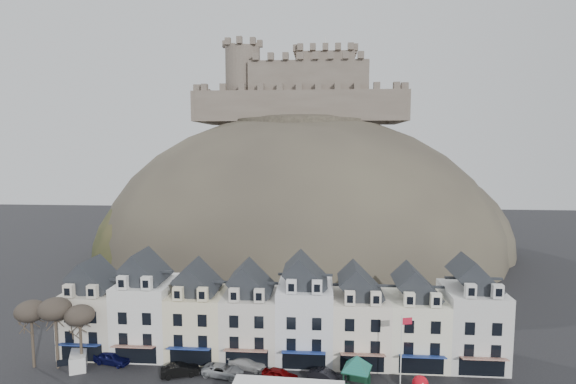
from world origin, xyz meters
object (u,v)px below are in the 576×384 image
Objects in this scene: flagpole at (402,348)px; car_maroon at (280,375)px; bus_shelter at (357,363)px; car_black at (180,370)px; car_charcoal at (327,377)px; car_silver at (223,370)px; car_white at (247,363)px; white_van at (79,359)px; car_navy at (112,358)px.

flagpole is 13.96m from car_maroon.
bus_shelter reaches higher than car_black.
car_charcoal is at bearing 172.60° from flagpole.
car_white is at bearing -44.33° from car_silver.
car_black is 4.94m from car_silver.
white_van reaches higher than car_navy.
car_charcoal is at bearing -82.35° from car_navy.
car_maroon is 0.97× the size of car_charcoal.
car_charcoal is (16.85, -0.25, -0.01)m from car_black.
car_white is (-17.44, 3.54, -4.16)m from flagpole.
car_white is at bearing -179.05° from bus_shelter.
car_charcoal is (26.05, -2.50, -0.07)m from car_navy.
flagpole is at bearing -78.93° from car_maroon.
bus_shelter is 20.28m from car_black.
white_van is at bearing 111.96° from car_charcoal.
car_navy is at bearing 57.12° from car_black.
bus_shelter is at bearing -112.10° from car_black.
bus_shelter is 1.31× the size of car_charcoal.
car_black is at bearing 114.04° from car_charcoal.
flagpole reaches higher than car_navy.
car_maroon is (24.47, -1.52, -0.23)m from white_van.
white_van reaches higher than car_black.
car_silver is 1.14× the size of car_maroon.
flagpole is 38.05m from white_van.
car_charcoal is at bearing -110.02° from car_black.
bus_shelter is at bearing -28.95° from white_van.
car_navy is at bearing 103.72° from car_white.
flagpole is 1.96× the size of car_charcoal.
car_black is 11.60m from car_maroon.
car_maroon and car_charcoal have the same top height.
bus_shelter is at bearing -83.25° from car_navy.
white_van is (-33.01, 2.31, -1.96)m from bus_shelter.
car_navy is at bearing 109.42° from car_charcoal.
car_maroon reaches higher than car_white.
car_navy is (-29.34, 3.28, -2.12)m from bus_shelter.
white_van is at bearing 118.03° from car_navy.
car_silver is at bearing 111.79° from car_charcoal.
white_van is (-37.76, 2.57, -3.90)m from flagpole.
white_van is 0.97× the size of car_navy.
car_black is at bearing -30.59° from white_van.
bus_shelter reaches higher than car_maroon.
flagpole is 34.52m from car_navy.
car_black is 1.05× the size of car_maroon.
white_van reaches higher than car_white.
flagpole is 9.10m from car_charcoal.
car_silver is (17.79, -0.88, -0.27)m from white_van.
car_maroon is at bearing -107.38° from car_white.
car_white is at bearing -76.87° from car_navy.
flagpole reaches higher than car_white.
white_van is at bearing -168.53° from bus_shelter.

